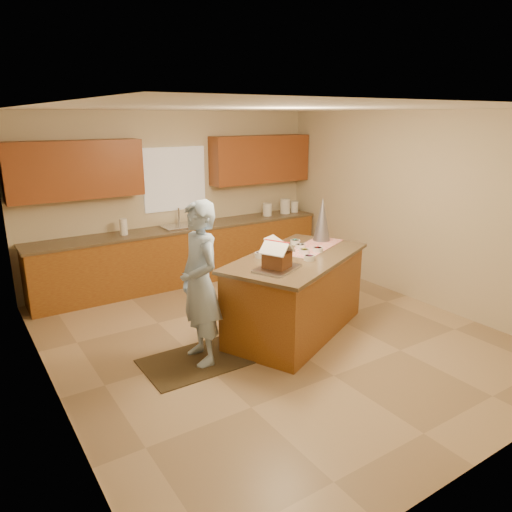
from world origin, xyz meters
The scene contains 28 objects.
floor centered at (0.00, 0.00, 0.00)m, with size 5.50×5.50×0.00m, color tan.
ceiling centered at (0.00, 0.00, 2.70)m, with size 5.50×5.50×0.00m, color silver.
wall_back centered at (0.00, 2.75, 1.35)m, with size 5.50×5.50×0.00m, color beige.
wall_front centered at (0.00, -2.75, 1.35)m, with size 5.50×5.50×0.00m, color beige.
wall_left centered at (-2.50, 0.00, 1.35)m, with size 5.50×5.50×0.00m, color beige.
wall_right centered at (2.50, 0.00, 1.35)m, with size 5.50×5.50×0.00m, color beige.
stone_accent centered at (-2.48, -0.80, 1.25)m, with size 2.50×2.50×0.00m, color gray.
window_curtain centered at (0.00, 2.72, 1.65)m, with size 1.05×0.03×1.00m, color white.
back_counter_base centered at (0.00, 2.45, 0.44)m, with size 4.80×0.60×0.88m, color #905D1D.
back_counter_top centered at (0.00, 2.45, 0.90)m, with size 4.85×0.63×0.04m, color brown.
upper_cabinet_left centered at (-1.55, 2.57, 1.90)m, with size 1.85×0.35×0.80m, color brown.
upper_cabinet_right centered at (1.55, 2.57, 1.90)m, with size 1.85×0.35×0.80m, color brown.
sink centered at (0.00, 2.45, 0.89)m, with size 0.70×0.45×0.12m, color silver.
faucet centered at (0.00, 2.63, 1.06)m, with size 0.03×0.03×0.28m, color silver.
island_base centered at (0.33, -0.04, 0.47)m, with size 1.94×0.97×0.95m, color #905D1D.
island_top centered at (0.33, -0.04, 0.97)m, with size 2.02×1.05×0.04m, color brown.
table_runner centered at (0.77, 0.16, 0.99)m, with size 1.08×0.39×0.01m, color #BB120D.
baking_tray centered at (-0.18, -0.34, 1.00)m, with size 0.50×0.37×0.03m, color silver.
cookbook centered at (0.31, 0.39, 1.09)m, with size 0.24×0.02×0.19m, color white.
tinsel_tree centered at (1.07, 0.36, 1.29)m, with size 0.24×0.24×0.59m, color #A8A6B2.
rug centered at (-1.05, -0.07, 0.01)m, with size 1.21×0.79×0.01m, color black.
boy centered at (-1.00, -0.07, 0.91)m, with size 0.65×0.43×1.79m, color #9EBEE1.
canister_a centered at (1.62, 2.45, 1.03)m, with size 0.16×0.16×0.22m, color white.
canister_b centered at (2.01, 2.45, 1.05)m, with size 0.18×0.18×0.26m, color white.
canister_c centered at (2.23, 2.45, 1.02)m, with size 0.14×0.14×0.20m, color white.
paper_towel centered at (-0.97, 2.45, 1.04)m, with size 0.11×0.11×0.24m, color white.
gingerbread_house centered at (-0.18, -0.34, 1.13)m, with size 0.39×0.40×0.30m.
candy_bowls centered at (0.44, 0.07, 1.02)m, with size 0.86×0.80×0.06m.
Camera 1 is at (-3.13, -4.40, 2.62)m, focal length 33.50 mm.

